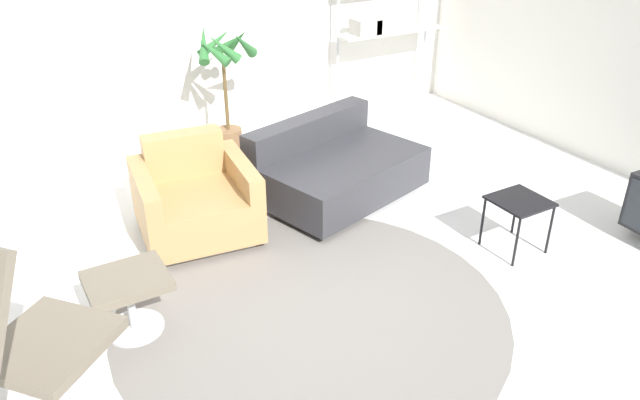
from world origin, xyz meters
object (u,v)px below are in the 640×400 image
couch_low (335,170)px  potted_plant (227,89)px  armchair_red (195,202)px  side_table (519,206)px  ottoman (128,291)px  shelf_unit (383,5)px

couch_low → potted_plant: potted_plant is taller
armchair_red → potted_plant: size_ratio=0.72×
couch_low → side_table: 1.59m
ottoman → side_table: side_table is taller
couch_low → potted_plant: (-0.47, 1.20, 0.46)m
couch_low → armchair_red: bearing=-15.1°
ottoman → armchair_red: (0.75, 0.90, -0.02)m
ottoman → potted_plant: size_ratio=0.36×
armchair_red → couch_low: size_ratio=0.60×
ottoman → shelf_unit: size_ratio=0.23×
side_table → armchair_red: bearing=144.2°
side_table → potted_plant: bearing=113.9°
armchair_red → shelf_unit: shelf_unit is taller
armchair_red → shelf_unit: 3.29m
ottoman → couch_low: 2.22m
potted_plant → shelf_unit: shelf_unit is taller
armchair_red → side_table: bearing=151.2°
ottoman → armchair_red: armchair_red is taller
side_table → shelf_unit: 3.14m
ottoman → side_table: size_ratio=1.15×
shelf_unit → potted_plant: bearing=-171.9°
ottoman → side_table: (2.71, -0.51, 0.07)m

